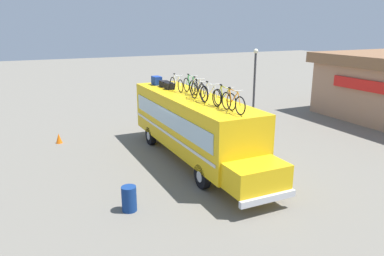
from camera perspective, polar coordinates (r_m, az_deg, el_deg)
ground_plane at (r=18.16m, az=-0.09°, el=-4.73°), size 120.00×120.00×0.00m
bus at (r=17.39m, az=0.26°, el=0.67°), size 10.98×2.47×3.13m
luggage_bag_1 at (r=20.65m, az=-5.50°, el=7.33°), size 0.68×0.42×0.47m
luggage_bag_2 at (r=19.90m, az=-4.26°, el=6.84°), size 0.59×0.42×0.33m
luggage_bag_3 at (r=19.17m, az=-3.51°, el=6.53°), size 0.49×0.40×0.34m
rooftop_bicycle_1 at (r=18.64m, az=-2.42°, el=6.88°), size 1.64×0.44×0.86m
rooftop_bicycle_2 at (r=17.96m, az=-0.23°, el=6.63°), size 1.66×0.44×0.92m
rooftop_bicycle_3 at (r=17.15m, az=0.79°, el=6.18°), size 1.69×0.44×0.91m
rooftop_bicycle_4 at (r=16.25m, az=1.07°, el=5.65°), size 1.66×0.44×0.92m
rooftop_bicycle_5 at (r=15.43m, az=2.86°, el=5.14°), size 1.79×0.44×0.94m
rooftop_bicycle_6 at (r=14.79m, az=5.04°, el=4.59°), size 1.75×0.44×0.92m
rooftop_bicycle_7 at (r=14.07m, az=6.38°, el=4.00°), size 1.69×0.44×0.93m
trash_bin at (r=13.32m, az=-9.73°, el=-10.76°), size 0.53×0.53×0.91m
traffic_cone at (r=21.67m, az=-19.95°, el=-1.50°), size 0.35×0.35×0.56m
street_lamp at (r=24.21m, az=9.67°, el=7.31°), size 0.30×0.30×4.90m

